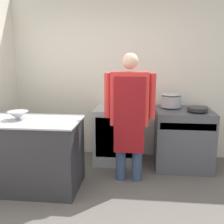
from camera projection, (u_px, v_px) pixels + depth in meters
The scene contains 8 objects.
wall_back at pixel (110, 78), 4.45m from camera, with size 8.00×0.05×2.70m.
prep_counter at pixel (29, 154), 3.41m from camera, with size 1.37×0.77×0.91m.
stove at pixel (183, 138), 4.07m from camera, with size 0.84×0.75×0.92m.
fridge_unit at pixel (117, 135), 4.27m from camera, with size 0.70×0.63×0.90m.
person_cook at pixel (130, 110), 3.49m from camera, with size 0.68×0.24×1.75m.
mixing_bowl at pixel (18, 115), 3.32m from camera, with size 0.26×0.26×0.11m.
stock_pot at pixel (171, 100), 4.10m from camera, with size 0.31×0.31×0.22m.
saute_pan at pixel (198, 109), 3.82m from camera, with size 0.30×0.30×0.05m.
Camera 1 is at (0.50, -2.30, 1.70)m, focal length 42.00 mm.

